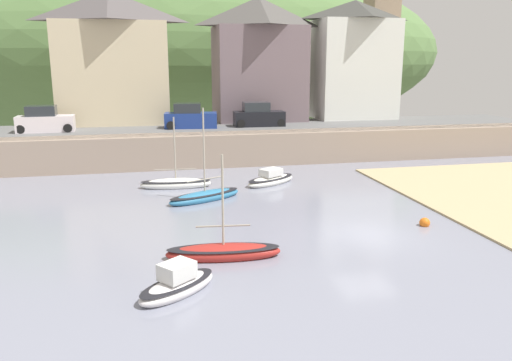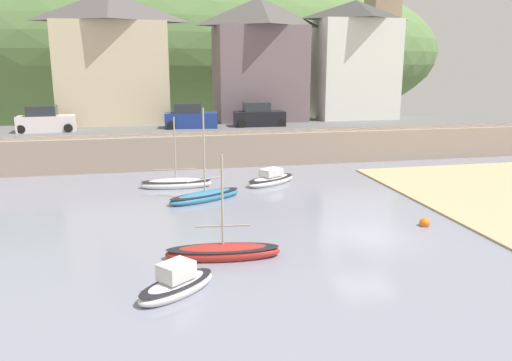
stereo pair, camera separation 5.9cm
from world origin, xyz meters
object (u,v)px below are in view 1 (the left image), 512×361
waterfront_building_right (353,59)px  sailboat_tall_mast (177,285)px  waterfront_building_left (112,57)px  parked_car_near_slipway (45,121)px  mooring_buoy (425,223)px  church_with_spire (381,22)px  rowboat_small_beached (205,196)px  parked_car_end_of_row (258,116)px  sailboat_white_hull (271,179)px  waterfront_building_centre (259,59)px  parked_car_by_wall (190,118)px  sailboat_nearest_shore (223,252)px  sailboat_far_left (176,183)px

waterfront_building_right → sailboat_tall_mast: 35.37m
waterfront_building_left → parked_car_near_slipway: 8.16m
sailboat_tall_mast → mooring_buoy: size_ratio=6.44×
church_with_spire → sailboat_tall_mast: church_with_spire is taller
church_with_spire → parked_car_near_slipway: size_ratio=4.20×
rowboat_small_beached → parked_car_end_of_row: (6.00, 13.33, 2.97)m
waterfront_building_left → sailboat_white_hull: bearing=-55.7°
waterfront_building_centre → sailboat_tall_mast: bearing=-107.5°
parked_car_by_wall → mooring_buoy: size_ratio=8.62×
sailboat_tall_mast → parked_car_by_wall: 25.20m
sailboat_nearest_shore → parked_car_near_slipway: bearing=120.9°
rowboat_small_beached → sailboat_far_left: rowboat_small_beached is taller
rowboat_small_beached → mooring_buoy: (9.62, -6.77, -0.09)m
rowboat_small_beached → parked_car_by_wall: size_ratio=1.24×
parked_car_near_slipway → sailboat_nearest_shore: bearing=-67.0°
parked_car_near_slipway → waterfront_building_centre: bearing=12.6°
parked_car_near_slipway → sailboat_tall_mast: bearing=-73.5°
sailboat_far_left → mooring_buoy: sailboat_far_left is taller
sailboat_nearest_shore → sailboat_white_hull: (4.83, 11.81, 0.04)m
waterfront_building_centre → rowboat_small_beached: (-7.03, -17.83, -7.56)m
parked_car_near_slipway → waterfront_building_right: bearing=7.8°
rowboat_small_beached → sailboat_white_hull: size_ratio=1.35×
sailboat_tall_mast → sailboat_white_hull: 16.13m
waterfront_building_centre → sailboat_tall_mast: size_ratio=3.33×
sailboat_tall_mast → parked_car_by_wall: size_ratio=0.75×
sailboat_white_hull → parked_car_end_of_row: (1.45, 10.27, 2.93)m
rowboat_small_beached → waterfront_building_left: bearing=80.7°
parked_car_near_slipway → parked_car_end_of_row: same height
church_with_spire → sailboat_nearest_shore: 38.58m
parked_car_near_slipway → mooring_buoy: parked_car_near_slipway is taller
waterfront_building_right → parked_car_end_of_row: 11.84m
waterfront_building_left → parked_car_end_of_row: size_ratio=2.61×
sailboat_far_left → waterfront_building_right: bearing=43.1°
rowboat_small_beached → parked_car_by_wall: (0.43, 13.33, 2.97)m
parked_car_near_slipway → parked_car_end_of_row: (16.48, 0.00, 0.00)m
waterfront_building_left → waterfront_building_centre: waterfront_building_left is taller
waterfront_building_right → church_with_spire: church_with_spire is taller
mooring_buoy → rowboat_small_beached: bearing=144.9°
sailboat_white_hull → mooring_buoy: size_ratio=7.94×
rowboat_small_beached → waterfront_building_right: bearing=21.6°
waterfront_building_right → parked_car_near_slipway: size_ratio=2.55×
sailboat_nearest_shore → rowboat_small_beached: rowboat_small_beached is taller
sailboat_tall_mast → rowboat_small_beached: (2.26, 11.56, -0.06)m
sailboat_tall_mast → mooring_buoy: sailboat_tall_mast is taller
waterfront_building_right → parked_car_by_wall: 16.80m
parked_car_by_wall → rowboat_small_beached: bearing=-85.1°
sailboat_tall_mast → sailboat_far_left: 14.93m
parked_car_near_slipway → waterfront_building_left: bearing=40.5°
sailboat_far_left → mooring_buoy: (11.03, -10.12, -0.10)m
waterfront_building_left → sailboat_white_hull: waterfront_building_left is taller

